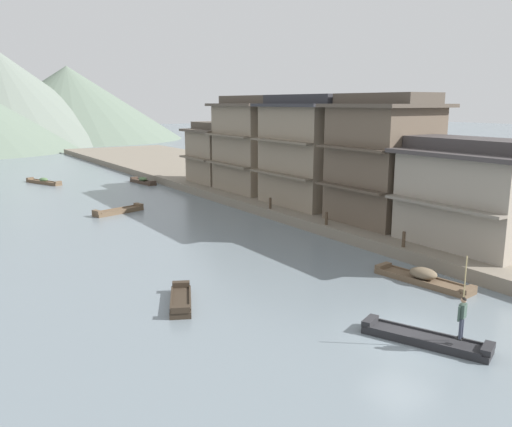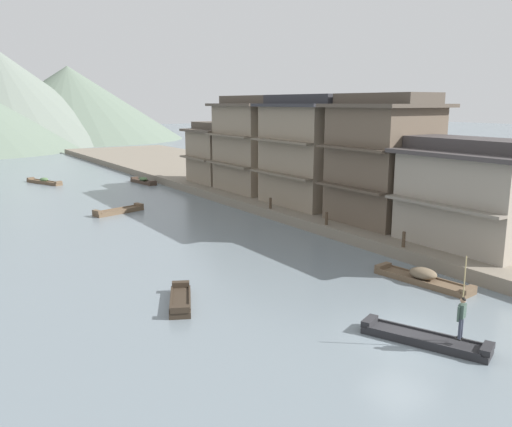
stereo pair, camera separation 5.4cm
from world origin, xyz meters
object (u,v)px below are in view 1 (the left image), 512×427
at_px(boat_midriver_drifting, 181,301).
at_px(mooring_post_dock_mid, 326,218).
at_px(boat_moored_third, 143,181).
at_px(house_waterfront_tall, 304,151).
at_px(boatman_person, 462,313).
at_px(boat_moored_nearest, 119,211).
at_px(house_waterfront_second, 383,160).
at_px(boat_foreground_poled, 425,339).
at_px(house_waterfront_far, 217,153).
at_px(boat_moored_second, 44,182).
at_px(mooring_post_dock_near, 404,239).
at_px(house_waterfront_narrow, 255,144).
at_px(boat_moored_far, 423,278).
at_px(mooring_post_dock_far, 270,203).
at_px(house_waterfront_nearest, 474,194).

relative_size(boat_midriver_drifting, mooring_post_dock_mid, 3.98).
height_order(boat_moored_third, house_waterfront_tall, house_waterfront_tall).
xyz_separation_m(boatman_person, boat_midriver_drifting, (-6.55, 9.66, -1.30)).
bearing_deg(boat_moored_third, boatman_person, -96.82).
xyz_separation_m(boat_moored_nearest, house_waterfront_second, (13.26, -16.10, 4.87)).
bearing_deg(boat_foreground_poled, boat_midriver_drifting, 125.28).
relative_size(boat_midriver_drifting, house_waterfront_far, 0.54).
bearing_deg(mooring_post_dock_mid, house_waterfront_tall, 64.24).
height_order(boat_moored_nearest, boat_moored_second, boat_moored_second).
bearing_deg(boat_midriver_drifting, mooring_post_dock_near, -2.38).
relative_size(house_waterfront_narrow, mooring_post_dock_near, 9.65).
bearing_deg(boat_moored_second, mooring_post_dock_mid, -72.46).
bearing_deg(boat_moored_far, mooring_post_dock_mid, 77.22).
bearing_deg(boatman_person, mooring_post_dock_far, 72.44).
bearing_deg(boat_moored_nearest, house_waterfront_narrow, 0.24).
relative_size(boat_foreground_poled, boat_moored_far, 0.90).
bearing_deg(boatman_person, boat_moored_second, 94.44).
distance_m(house_waterfront_second, house_waterfront_far, 22.86).
height_order(house_waterfront_second, house_waterfront_far, house_waterfront_second).
distance_m(boat_moored_third, boat_moored_far, 39.51).
relative_size(boat_midriver_drifting, house_waterfront_tall, 0.40).
xyz_separation_m(house_waterfront_tall, mooring_post_dock_near, (-3.22, -13.45, -3.84)).
bearing_deg(boat_midriver_drifting, house_waterfront_nearest, -7.29).
xyz_separation_m(boatman_person, boat_moored_second, (-3.96, 51.03, -1.27)).
xyz_separation_m(boat_moored_far, mooring_post_dock_near, (2.30, 3.37, 0.92)).
relative_size(boat_foreground_poled, house_waterfront_far, 0.73).
relative_size(boat_foreground_poled, boat_moored_nearest, 1.07).
bearing_deg(boat_moored_third, mooring_post_dock_far, -85.60).
relative_size(boatman_person, house_waterfront_tall, 0.35).
bearing_deg(boat_moored_far, boatman_person, -130.27).
xyz_separation_m(boat_moored_second, house_waterfront_second, (14.95, -36.34, 4.82)).
height_order(boat_moored_nearest, house_waterfront_nearest, house_waterfront_nearest).
bearing_deg(house_waterfront_nearest, mooring_post_dock_mid, 114.24).
bearing_deg(boat_moored_nearest, boat_foreground_poled, -86.61).
distance_m(boat_moored_far, house_waterfront_nearest, 7.23).
relative_size(boatman_person, house_waterfront_narrow, 0.35).
height_order(boat_moored_nearest, house_waterfront_second, house_waterfront_second).
bearing_deg(house_waterfront_far, boat_moored_far, -100.43).
height_order(boat_moored_nearest, house_waterfront_far, house_waterfront_far).
xyz_separation_m(boat_moored_nearest, house_waterfront_tall, (12.64, -8.24, 4.86)).
distance_m(boat_moored_second, house_waterfront_narrow, 25.60).
height_order(house_waterfront_second, mooring_post_dock_far, house_waterfront_second).
bearing_deg(boat_midriver_drifting, house_waterfront_far, 58.23).
relative_size(boat_moored_second, house_waterfront_tall, 0.62).
relative_size(house_waterfront_far, mooring_post_dock_far, 7.63).
relative_size(house_waterfront_narrow, mooring_post_dock_far, 10.36).
distance_m(boat_foreground_poled, house_waterfront_nearest, 13.56).
height_order(boat_moored_far, house_waterfront_second, house_waterfront_second).
bearing_deg(house_waterfront_narrow, house_waterfront_nearest, -90.16).
bearing_deg(house_waterfront_nearest, mooring_post_dock_far, 104.08).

